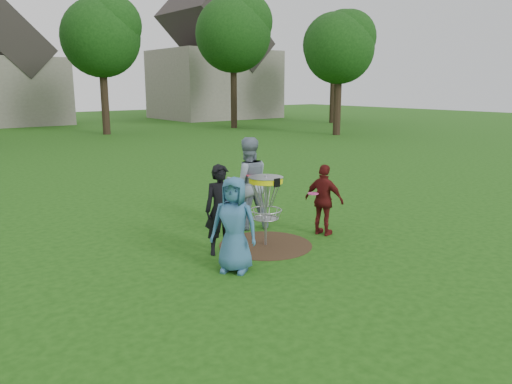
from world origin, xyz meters
TOP-DOWN VIEW (x-y plane):
  - ground at (0.00, 0.00)m, footprint 100.00×100.00m
  - dirt_patch at (0.00, 0.00)m, footprint 1.80×1.80m
  - player_blue at (-1.26, -0.73)m, footprint 0.87×0.93m
  - player_black at (-0.95, 0.10)m, footprint 0.72×0.63m
  - player_grey at (0.45, 1.16)m, footprint 1.16×1.04m
  - player_maroon at (1.38, -0.19)m, footprint 0.58×0.92m
  - disc_on_grass at (-0.45, 0.29)m, footprint 0.22×0.22m
  - disc_golf_basket at (0.00, -0.00)m, footprint 0.66×0.67m
  - held_discs at (-0.06, 0.06)m, footprint 2.34×1.71m
  - tree_row at (0.44, 20.67)m, footprint 51.20×17.42m
  - house_row at (4.78, 33.07)m, footprint 44.50×10.65m

SIDE VIEW (x-z plane):
  - ground at x=0.00m, z-range 0.00..0.00m
  - dirt_patch at x=0.00m, z-range 0.00..0.01m
  - disc_on_grass at x=-0.45m, z-range 0.00..0.02m
  - player_maroon at x=1.38m, z-range 0.00..1.47m
  - player_blue at x=-1.26m, z-range 0.00..1.59m
  - player_black at x=-0.95m, z-range 0.00..1.66m
  - player_grey at x=0.45m, z-range 0.00..1.97m
  - disc_golf_basket at x=0.00m, z-range 0.33..1.71m
  - held_discs at x=-0.06m, z-range 0.86..1.19m
  - house_row at x=4.78m, z-range -1.67..9.95m
  - tree_row at x=0.44m, z-range 1.26..11.16m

